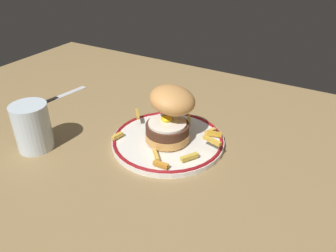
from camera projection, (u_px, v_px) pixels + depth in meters
The scene contains 6 objects.
ground_plane at pixel (151, 147), 78.50cm from camera, with size 144.97×96.87×4.00cm, color olive.
dinner_plate at pixel (168, 140), 75.72cm from camera, with size 25.60×25.60×1.60cm.
burger at pixel (171, 113), 72.48cm from camera, with size 12.90×12.73×12.67cm.
fries_pile at pixel (179, 139), 73.37cm from camera, with size 24.80×21.42×2.49cm.
water_glass at pixel (33, 129), 72.40cm from camera, with size 7.89×7.89×10.60cm.
knife at pixel (56, 98), 96.19cm from camera, with size 4.09×18.03×0.70cm.
Camera 1 is at (36.24, -54.11, 42.29)cm, focal length 35.42 mm.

